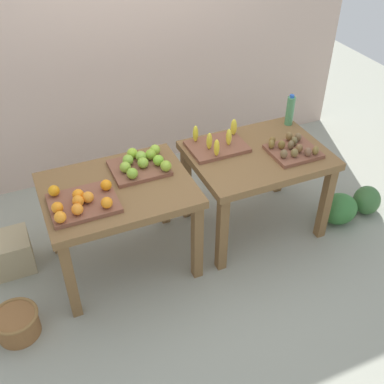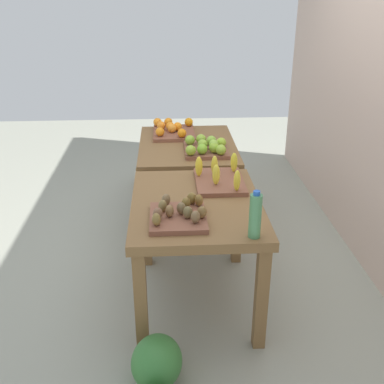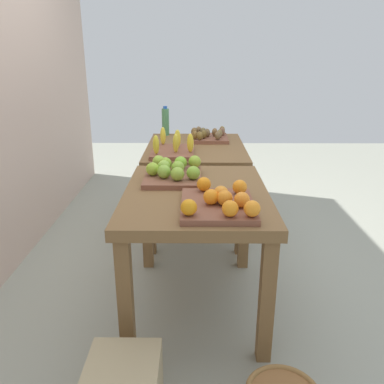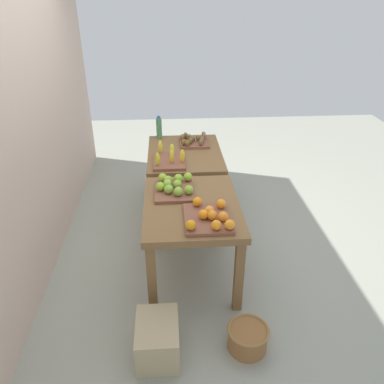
{
  "view_description": "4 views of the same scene",
  "coord_description": "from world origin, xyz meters",
  "px_view_note": "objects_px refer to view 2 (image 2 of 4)",
  "views": [
    {
      "loc": [
        -1.12,
        -2.6,
        2.7
      ],
      "look_at": [
        -0.0,
        -0.02,
        0.54
      ],
      "focal_mm": 44.13,
      "sensor_mm": 36.0,
      "label": 1
    },
    {
      "loc": [
        3.12,
        -0.18,
        1.97
      ],
      "look_at": [
        -0.01,
        0.01,
        0.54
      ],
      "focal_mm": 43.18,
      "sensor_mm": 36.0,
      "label": 2
    },
    {
      "loc": [
        -2.64,
        0.01,
        1.47
      ],
      "look_at": [
        0.05,
        0.03,
        0.51
      ],
      "focal_mm": 36.96,
      "sensor_mm": 36.0,
      "label": 3
    },
    {
      "loc": [
        -3.28,
        0.18,
        2.36
      ],
      "look_at": [
        -0.01,
        -0.04,
        0.55
      ],
      "focal_mm": 35.56,
      "sensor_mm": 36.0,
      "label": 4
    }
  ],
  "objects_px": {
    "orange_bin": "(172,130)",
    "wicker_basket": "(151,176)",
    "banana_crate": "(220,179)",
    "water_bottle": "(255,216)",
    "display_table_left": "(187,156)",
    "cardboard_produce_box": "(212,171)",
    "kiwi_bin": "(179,214)",
    "watermelon_pile": "(158,382)",
    "display_table_right": "(196,217)",
    "apple_bin": "(206,147)"
  },
  "relations": [
    {
      "from": "display_table_right",
      "to": "orange_bin",
      "type": "height_order",
      "value": "orange_bin"
    },
    {
      "from": "display_table_left",
      "to": "banana_crate",
      "type": "xyz_separation_m",
      "value": [
        0.85,
        0.17,
        0.14
      ]
    },
    {
      "from": "water_bottle",
      "to": "wicker_basket",
      "type": "bearing_deg",
      "value": -165.46
    },
    {
      "from": "display_table_left",
      "to": "apple_bin",
      "type": "distance_m",
      "value": 0.31
    },
    {
      "from": "banana_crate",
      "to": "orange_bin",
      "type": "bearing_deg",
      "value": -165.41
    },
    {
      "from": "kiwi_bin",
      "to": "cardboard_produce_box",
      "type": "height_order",
      "value": "kiwi_bin"
    },
    {
      "from": "display_table_right",
      "to": "watermelon_pile",
      "type": "relative_size",
      "value": 1.52
    },
    {
      "from": "apple_bin",
      "to": "banana_crate",
      "type": "distance_m",
      "value": 0.63
    },
    {
      "from": "banana_crate",
      "to": "water_bottle",
      "type": "distance_m",
      "value": 0.73
    },
    {
      "from": "orange_bin",
      "to": "cardboard_produce_box",
      "type": "height_order",
      "value": "orange_bin"
    },
    {
      "from": "apple_bin",
      "to": "water_bottle",
      "type": "height_order",
      "value": "water_bottle"
    },
    {
      "from": "banana_crate",
      "to": "kiwi_bin",
      "type": "xyz_separation_m",
      "value": [
        0.5,
        -0.29,
        -0.0
      ]
    },
    {
      "from": "kiwi_bin",
      "to": "watermelon_pile",
      "type": "bearing_deg",
      "value": -12.52
    },
    {
      "from": "display_table_right",
      "to": "cardboard_produce_box",
      "type": "distance_m",
      "value": 2.06
    },
    {
      "from": "display_table_right",
      "to": "apple_bin",
      "type": "xyz_separation_m",
      "value": [
        -0.89,
        0.14,
        0.15
      ]
    },
    {
      "from": "kiwi_bin",
      "to": "watermelon_pile",
      "type": "relative_size",
      "value": 0.53
    },
    {
      "from": "kiwi_bin",
      "to": "cardboard_produce_box",
      "type": "relative_size",
      "value": 0.9
    },
    {
      "from": "orange_bin",
      "to": "apple_bin",
      "type": "relative_size",
      "value": 1.09
    },
    {
      "from": "cardboard_produce_box",
      "to": "water_bottle",
      "type": "bearing_deg",
      "value": -0.52
    },
    {
      "from": "apple_bin",
      "to": "water_bottle",
      "type": "distance_m",
      "value": 1.35
    },
    {
      "from": "apple_bin",
      "to": "watermelon_pile",
      "type": "bearing_deg",
      "value": -12.73
    },
    {
      "from": "display_table_right",
      "to": "cardboard_produce_box",
      "type": "xyz_separation_m",
      "value": [
        -1.98,
        0.3,
        -0.49
      ]
    },
    {
      "from": "display_table_left",
      "to": "cardboard_produce_box",
      "type": "relative_size",
      "value": 2.6
    },
    {
      "from": "watermelon_pile",
      "to": "wicker_basket",
      "type": "relative_size",
      "value": 2.23
    },
    {
      "from": "display_table_right",
      "to": "water_bottle",
      "type": "distance_m",
      "value": 0.58
    },
    {
      "from": "display_table_left",
      "to": "orange_bin",
      "type": "height_order",
      "value": "orange_bin"
    },
    {
      "from": "display_table_left",
      "to": "display_table_right",
      "type": "distance_m",
      "value": 1.12
    },
    {
      "from": "display_table_left",
      "to": "cardboard_produce_box",
      "type": "bearing_deg",
      "value": 160.67
    },
    {
      "from": "orange_bin",
      "to": "banana_crate",
      "type": "distance_m",
      "value": 1.16
    },
    {
      "from": "display_table_right",
      "to": "apple_bin",
      "type": "relative_size",
      "value": 2.51
    },
    {
      "from": "water_bottle",
      "to": "cardboard_produce_box",
      "type": "distance_m",
      "value": 2.53
    },
    {
      "from": "banana_crate",
      "to": "water_bottle",
      "type": "relative_size",
      "value": 1.65
    },
    {
      "from": "apple_bin",
      "to": "display_table_right",
      "type": "bearing_deg",
      "value": -8.94
    },
    {
      "from": "display_table_left",
      "to": "water_bottle",
      "type": "distance_m",
      "value": 1.61
    },
    {
      "from": "banana_crate",
      "to": "kiwi_bin",
      "type": "height_order",
      "value": "banana_crate"
    },
    {
      "from": "orange_bin",
      "to": "wicker_basket",
      "type": "relative_size",
      "value": 1.47
    },
    {
      "from": "display_table_right",
      "to": "display_table_left",
      "type": "bearing_deg",
      "value": 180.0
    },
    {
      "from": "cardboard_produce_box",
      "to": "banana_crate",
      "type": "bearing_deg",
      "value": -4.2
    },
    {
      "from": "kiwi_bin",
      "to": "water_bottle",
      "type": "xyz_separation_m",
      "value": [
        0.22,
        0.39,
        0.09
      ]
    },
    {
      "from": "display_table_right",
      "to": "water_bottle",
      "type": "relative_size",
      "value": 3.9
    },
    {
      "from": "wicker_basket",
      "to": "cardboard_produce_box",
      "type": "height_order",
      "value": "cardboard_produce_box"
    },
    {
      "from": "cardboard_produce_box",
      "to": "wicker_basket",
      "type": "bearing_deg",
      "value": -89.8
    },
    {
      "from": "display_table_left",
      "to": "kiwi_bin",
      "type": "xyz_separation_m",
      "value": [
        1.35,
        -0.12,
        0.14
      ]
    },
    {
      "from": "banana_crate",
      "to": "cardboard_produce_box",
      "type": "xyz_separation_m",
      "value": [
        -1.71,
        0.13,
        -0.63
      ]
    },
    {
      "from": "water_bottle",
      "to": "watermelon_pile",
      "type": "distance_m",
      "value": 0.98
    },
    {
      "from": "wicker_basket",
      "to": "water_bottle",
      "type": "bearing_deg",
      "value": 14.54
    },
    {
      "from": "orange_bin",
      "to": "water_bottle",
      "type": "xyz_separation_m",
      "value": [
        1.84,
        0.4,
        0.09
      ]
    },
    {
      "from": "watermelon_pile",
      "to": "wicker_basket",
      "type": "distance_m",
      "value": 2.8
    },
    {
      "from": "display_table_right",
      "to": "watermelon_pile",
      "type": "distance_m",
      "value": 1.0
    },
    {
      "from": "orange_bin",
      "to": "kiwi_bin",
      "type": "relative_size",
      "value": 1.26
    }
  ]
}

